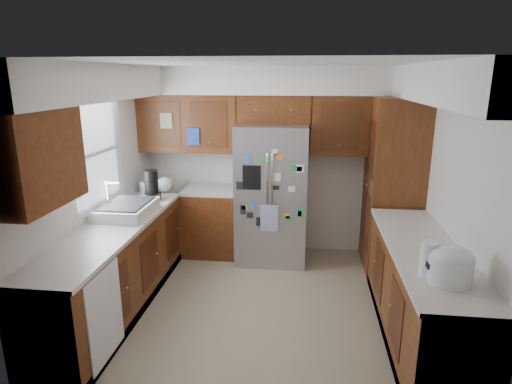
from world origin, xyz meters
The scene contains 12 objects.
floor centered at (0.00, 0.00, 0.00)m, with size 3.60×3.60×0.00m, color gray.
room_shell centered at (-0.11, 0.36, 1.82)m, with size 3.64×3.24×2.52m.
left_counter_run centered at (-1.36, 0.03, 0.43)m, with size 1.36×3.20×0.92m.
right_counter_run centered at (1.50, -0.47, 0.42)m, with size 0.63×2.25×0.92m.
pantry centered at (1.50, 1.15, 1.07)m, with size 0.60×0.90×2.15m, color #47210D.
fridge centered at (0.00, 1.20, 0.90)m, with size 0.90×0.79×1.80m.
bridge_cabinet centered at (0.00, 1.43, 1.98)m, with size 0.96×0.34×0.35m, color #47210D.
fridge_top_items centered at (0.09, 1.38, 2.27)m, with size 0.76×0.33×0.25m.
sink_assembly centered at (-1.50, 0.10, 0.99)m, with size 0.52×0.70×0.37m.
left_counter_clutter centered at (-1.45, 0.86, 1.05)m, with size 0.39×0.85×0.38m.
rice_cooker centered at (1.50, -1.13, 1.06)m, with size 0.32×0.31×0.28m.
paper_towel centered at (1.36, -1.05, 1.06)m, with size 0.12×0.12×0.27m, color white.
Camera 1 is at (0.43, -4.14, 2.39)m, focal length 30.00 mm.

